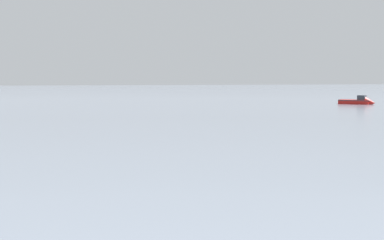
% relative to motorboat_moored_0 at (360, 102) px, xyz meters
% --- Properties ---
extents(motorboat_moored_0, '(4.98, 5.80, 2.18)m').
position_rel_motorboat_moored_0_xyz_m(motorboat_moored_0, '(0.00, 0.00, 0.00)').
color(motorboat_moored_0, red).
rests_on(motorboat_moored_0, ground).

